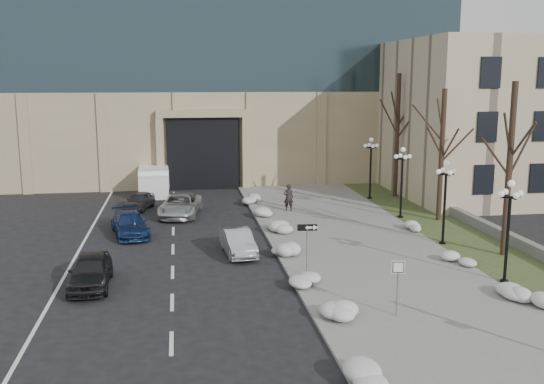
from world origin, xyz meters
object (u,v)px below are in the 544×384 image
Objects in this scene: car_a at (90,271)px; lamppost_d at (371,160)px; lamppost_b at (445,191)px; lamppost_a at (509,218)px; car_b at (238,242)px; box_truck at (154,181)px; keep_sign at (398,276)px; car_d at (180,205)px; car_e at (139,201)px; lamppost_c at (402,173)px; one_way_sign at (311,234)px; pedestrian at (288,198)px; car_c at (130,224)px.

lamppost_d is at bearing 41.86° from car_a.
lamppost_a is at bearing -90.00° from lamppost_b.
lamppost_d is at bearing 43.21° from car_b.
car_b is 18.78m from box_truck.
box_truck is 29.63m from lamppost_a.
lamppost_b reaches higher than keep_sign.
car_d reaches higher than car_e.
lamppost_c is at bearing -2.94° from car_d.
car_a is 14.29m from car_d.
lamppost_c is at bearing -3.42° from car_e.
box_truck is at bearing 114.32° from one_way_sign.
box_truck is 20.17m from lamppost_c.
one_way_sign is 0.54× the size of lamppost_d.
lamppost_b is (8.46, 4.26, 0.97)m from one_way_sign.
car_a is 0.90× the size of lamppost_a.
lamppost_d is at bearing -152.61° from pedestrian.
pedestrian is at bearing 104.61° from keep_sign.
car_e is 1.43× the size of one_way_sign.
car_c is 0.96× the size of lamppost_b.
car_b is at bearing 66.37° from pedestrian.
keep_sign is (0.71, -19.18, 0.66)m from pedestrian.
one_way_sign is at bearing -116.12° from lamppost_d.
lamppost_d reaches higher than keep_sign.
car_a is 0.82× the size of car_d.
car_c is 5.60m from car_d.
car_d is 17.45m from lamppost_b.
lamppost_a reaches higher than car_b.
one_way_sign reaches higher than box_truck.
car_b is 11.65m from lamppost_b.
keep_sign is at bearing -153.72° from lamppost_a.
car_c is at bearing -174.81° from lamppost_c.
lamppost_b reaches higher than car_e.
lamppost_a is (8.46, -2.24, 0.97)m from one_way_sign.
car_a is at bearing -167.62° from lamppost_b.
car_a is at bearing -176.43° from one_way_sign.
car_a is 25.16m from lamppost_d.
car_d is (4.04, 13.71, -0.00)m from car_a.
pedestrian is 0.39× the size of lamppost_c.
lamppost_a reaches higher than car_c.
lamppost_a is (14.33, -16.18, 2.34)m from car_d.
box_truck is 24.49m from lamppost_b.
car_d is 2.06× the size of one_way_sign.
car_e is 25.45m from lamppost_a.
lamppost_d is at bearing 90.00° from lamppost_c.
lamppost_a is 13.00m from lamppost_c.
car_d is 15.19m from one_way_sign.
lamppost_a is at bearing -8.63° from car_a.
lamppost_c is at bearing 157.20° from pedestrian.
car_e is at bearing 84.77° from car_a.
one_way_sign reaches higher than pedestrian.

